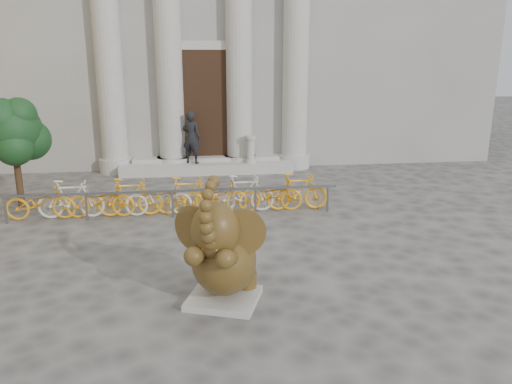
{
  "coord_description": "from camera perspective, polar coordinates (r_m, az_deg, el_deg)",
  "views": [
    {
      "loc": [
        -0.4,
        -7.98,
        4.0
      ],
      "look_at": [
        0.9,
        2.53,
        1.1
      ],
      "focal_mm": 35.0,
      "sensor_mm": 36.0,
      "label": 1
    }
  ],
  "objects": [
    {
      "name": "tree",
      "position": [
        14.73,
        -25.97,
        6.23
      ],
      "size": [
        1.71,
        1.56,
        2.96
      ],
      "color": "#332114",
      "rests_on": "ground"
    },
    {
      "name": "classical_building",
      "position": [
        23.01,
        -6.41,
        20.17
      ],
      "size": [
        22.0,
        10.7,
        12.0
      ],
      "color": "gray",
      "rests_on": "ground"
    },
    {
      "name": "elephant_statue",
      "position": [
        8.25,
        -3.86,
        -7.39
      ],
      "size": [
        1.51,
        1.79,
        2.26
      ],
      "rotation": [
        0.0,
        0.0,
        -0.34
      ],
      "color": "#A8A59E",
      "rests_on": "ground"
    },
    {
      "name": "bike_rack",
      "position": [
        13.07,
        -9.56,
        -0.44
      ],
      "size": [
        8.5,
        0.53,
        1.0
      ],
      "color": "slate",
      "rests_on": "ground"
    },
    {
      "name": "ground",
      "position": [
        8.94,
        -3.81,
        -11.32
      ],
      "size": [
        80.0,
        80.0,
        0.0
      ],
      "primitive_type": "plane",
      "color": "#474442",
      "rests_on": "ground"
    },
    {
      "name": "pedestrian",
      "position": [
        17.5,
        -7.39,
        6.2
      ],
      "size": [
        0.78,
        0.67,
        1.81
      ],
      "primitive_type": "imported",
      "rotation": [
        0.0,
        0.0,
        2.71
      ],
      "color": "black",
      "rests_on": "entrance_steps"
    },
    {
      "name": "entrance_steps",
      "position": [
        17.8,
        -5.6,
        2.85
      ],
      "size": [
        6.0,
        1.2,
        0.36
      ],
      "primitive_type": "cube",
      "color": "#A8A59E",
      "rests_on": "ground"
    },
    {
      "name": "balustrade_post",
      "position": [
        17.49,
        -0.62,
        4.77
      ],
      "size": [
        0.39,
        0.39,
        0.96
      ],
      "color": "#A8A59E",
      "rests_on": "entrance_steps"
    }
  ]
}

